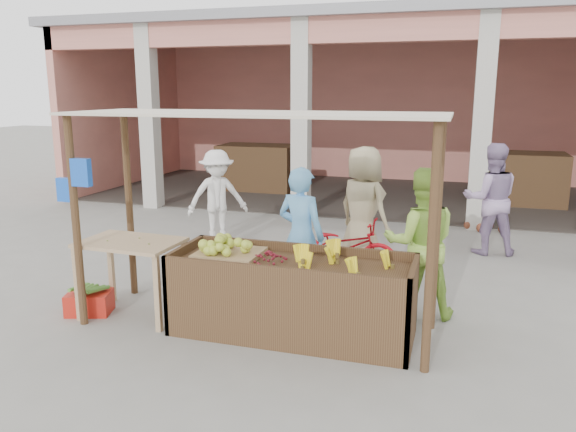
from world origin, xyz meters
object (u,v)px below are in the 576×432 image
(fruit_stall, at_px, (292,299))
(vendor_green, at_px, (421,239))
(motorcycle, at_px, (342,246))
(vendor_blue, at_px, (301,231))
(side_table, at_px, (131,253))
(red_crate, at_px, (89,303))

(fruit_stall, bearing_deg, vendor_green, 36.94)
(vendor_green, relative_size, motorcycle, 1.10)
(vendor_blue, bearing_deg, fruit_stall, 115.02)
(side_table, distance_m, vendor_green, 3.36)
(red_crate, bearing_deg, vendor_green, -0.70)
(side_table, xyz_separation_m, vendor_blue, (1.77, 1.00, 0.14))
(side_table, height_order, vendor_green, vendor_green)
(vendor_blue, xyz_separation_m, motorcycle, (0.29, 1.14, -0.47))
(vendor_blue, bearing_deg, motorcycle, -89.26)
(vendor_green, bearing_deg, fruit_stall, 26.98)
(side_table, distance_m, vendor_blue, 2.03)
(side_table, relative_size, vendor_blue, 0.63)
(side_table, height_order, vendor_blue, vendor_blue)
(red_crate, bearing_deg, side_table, -6.51)
(fruit_stall, distance_m, vendor_green, 1.67)
(vendor_green, distance_m, motorcycle, 1.68)
(red_crate, height_order, vendor_blue, vendor_blue)
(fruit_stall, distance_m, red_crate, 2.50)
(red_crate, relative_size, vendor_blue, 0.27)
(side_table, xyz_separation_m, red_crate, (-0.55, -0.10, -0.64))
(red_crate, relative_size, motorcycle, 0.30)
(red_crate, bearing_deg, fruit_stall, -13.54)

